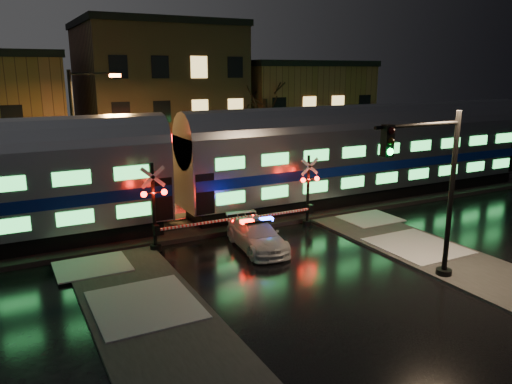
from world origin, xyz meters
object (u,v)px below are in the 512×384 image
crossing_signal_right (303,198)px  streetlight (80,136)px  police_car (257,235)px  crossing_signal_left (162,215)px  traffic_light (433,195)px

crossing_signal_right → streetlight: size_ratio=0.66×
police_car → crossing_signal_left: bearing=160.8°
police_car → streetlight: (-6.30, 8.50, 4.07)m
crossing_signal_right → streetlight: (-10.01, 6.70, 3.15)m
crossing_signal_left → streetlight: size_ratio=0.72×
crossing_signal_right → police_car: bearing=-154.1°
crossing_signal_left → traffic_light: 11.72m
crossing_signal_left → streetlight: 7.71m
streetlight → crossing_signal_right: bearing=-33.8°
traffic_light → streetlight: streetlight is taller
police_car → crossing_signal_left: (-3.95, 1.81, 1.06)m
crossing_signal_left → streetlight: bearing=109.4°
police_car → streetlight: size_ratio=0.57×
police_car → crossing_signal_right: (3.71, 1.80, 0.92)m
police_car → streetlight: 11.34m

